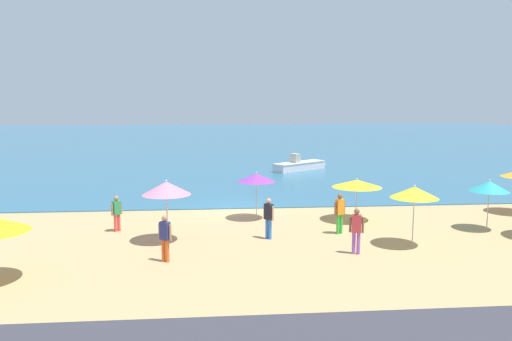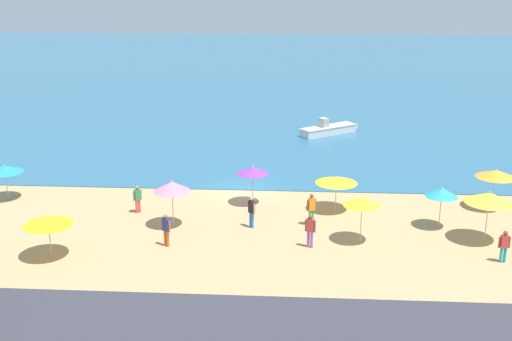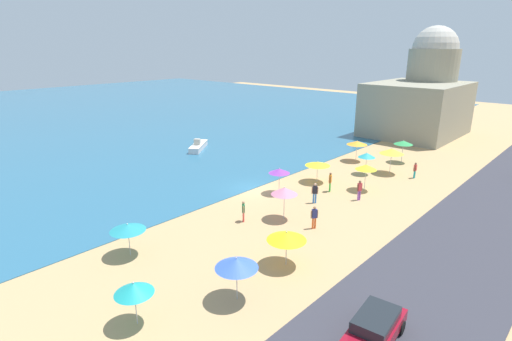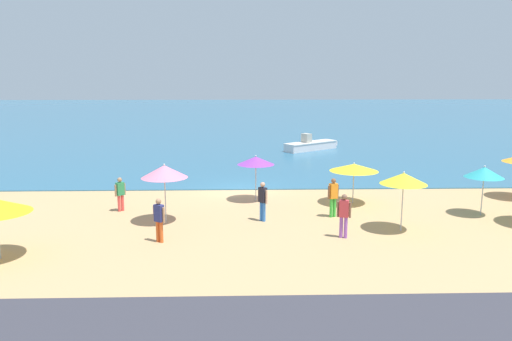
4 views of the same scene
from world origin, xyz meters
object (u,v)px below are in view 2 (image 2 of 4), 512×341
object	(u,v)px
beach_umbrella_2	(172,187)
beach_umbrella_8	(496,174)
beach_umbrella_5	(362,201)
bather_0	(137,197)
bather_3	(252,210)
skiff_nearshore	(328,130)
bather_1	(311,208)
beach_umbrella_1	(336,180)
beach_umbrella_6	(442,192)
beach_umbrella_0	(5,169)
bather_5	(504,245)
bather_2	(166,228)
beach_umbrella_3	(489,198)
beach_umbrella_4	(253,170)
bather_4	(310,229)
beach_umbrella_9	(48,220)

from	to	relation	value
beach_umbrella_2	beach_umbrella_8	bearing A→B (deg)	12.14
beach_umbrella_5	bather_0	distance (m)	12.99
bather_3	skiff_nearshore	distance (m)	21.96
beach_umbrella_8	skiff_nearshore	world-z (taller)	beach_umbrella_8
bather_1	skiff_nearshore	bearing A→B (deg)	84.92
beach_umbrella_1	beach_umbrella_6	xyz separation A→B (m)	(5.49, -2.30, 0.17)
beach_umbrella_0	beach_umbrella_2	xyz separation A→B (m)	(10.96, -3.74, 0.36)
bather_5	bather_2	bearing A→B (deg)	177.05
beach_umbrella_3	beach_umbrella_2	bearing A→B (deg)	176.52
bather_5	skiff_nearshore	size ratio (longest dim) A/B	0.32
bather_2	beach_umbrella_1	bearing A→B (deg)	32.93
beach_umbrella_2	bather_2	distance (m)	2.98
bather_1	beach_umbrella_1	bearing A→B (deg)	58.63
bather_2	skiff_nearshore	bearing A→B (deg)	69.09
beach_umbrella_8	bather_3	xyz separation A→B (m)	(-13.95, -3.82, -1.16)
beach_umbrella_4	bather_2	xyz separation A→B (m)	(-3.93, -6.50, -1.13)
beach_umbrella_6	bather_5	size ratio (longest dim) A/B	1.45
bather_4	beach_umbrella_2	bearing A→B (deg)	162.39
bather_0	bather_3	bearing A→B (deg)	-15.47
beach_umbrella_8	beach_umbrella_9	distance (m)	24.84
bather_1	beach_umbrella_8	bearing A→B (deg)	16.98
bather_5	bather_4	bearing A→B (deg)	172.75
skiff_nearshore	beach_umbrella_8	bearing A→B (deg)	-63.22
beach_umbrella_8	beach_umbrella_9	size ratio (longest dim) A/B	1.01
beach_umbrella_0	beach_umbrella_5	bearing A→B (deg)	-14.01
beach_umbrella_1	bather_2	size ratio (longest dim) A/B	1.39
beach_umbrella_0	beach_umbrella_2	bearing A→B (deg)	-18.84
bather_3	bather_4	xyz separation A→B (m)	(3.12, -2.45, 0.01)
beach_umbrella_3	bather_0	world-z (taller)	beach_umbrella_3
beach_umbrella_5	bather_1	distance (m)	3.50
beach_umbrella_1	skiff_nearshore	bearing A→B (deg)	88.78
beach_umbrella_8	bather_1	distance (m)	11.25
beach_umbrella_9	bather_4	distance (m)	12.80
beach_umbrella_4	bather_0	xyz separation A→B (m)	(-6.52, -1.86, -1.19)
bather_2	bather_1	bearing A→B (deg)	24.29
beach_umbrella_8	bather_4	xyz separation A→B (m)	(-10.82, -6.27, -1.14)
beach_umbrella_6	beach_umbrella_1	bearing A→B (deg)	157.26
beach_umbrella_3	beach_umbrella_1	bearing A→B (deg)	151.52
beach_umbrella_0	beach_umbrella_2	size ratio (longest dim) A/B	0.84
beach_umbrella_2	bather_0	world-z (taller)	beach_umbrella_2
beach_umbrella_0	bather_5	xyz separation A→B (m)	(27.56, -7.26, -1.02)
beach_umbrella_2	bather_1	bearing A→B (deg)	4.96
beach_umbrella_8	beach_umbrella_3	bearing A→B (deg)	-109.93
beach_umbrella_9	skiff_nearshore	size ratio (longest dim) A/B	0.47
beach_umbrella_1	beach_umbrella_6	world-z (taller)	beach_umbrella_6
beach_umbrella_6	bather_3	world-z (taller)	beach_umbrella_6
bather_2	bather_4	xyz separation A→B (m)	(7.25, 0.32, 0.03)
bather_0	beach_umbrella_5	bearing A→B (deg)	-15.52
bather_0	beach_umbrella_8	bearing A→B (deg)	5.42
bather_0	bather_1	size ratio (longest dim) A/B	0.91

